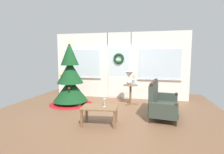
{
  "coord_description": "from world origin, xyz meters",
  "views": [
    {
      "loc": [
        1.19,
        -4.67,
        1.61
      ],
      "look_at": [
        0.05,
        0.55,
        1.0
      ],
      "focal_mm": 28.14,
      "sensor_mm": 36.0,
      "label": 1
    }
  ],
  "objects_px": {
    "christmas_tree": "(70,81)",
    "side_table": "(131,90)",
    "wine_glass": "(104,101)",
    "table_lamp": "(129,76)",
    "flower_vase": "(133,81)",
    "coffee_table": "(100,109)",
    "gift_box": "(78,104)",
    "settee_sofa": "(161,102)"
  },
  "relations": [
    {
      "from": "christmas_tree",
      "to": "side_table",
      "type": "distance_m",
      "value": 2.08
    },
    {
      "from": "christmas_tree",
      "to": "wine_glass",
      "type": "relative_size",
      "value": 11.08
    },
    {
      "from": "christmas_tree",
      "to": "table_lamp",
      "type": "distance_m",
      "value": 2.01
    },
    {
      "from": "table_lamp",
      "to": "wine_glass",
      "type": "xyz_separation_m",
      "value": [
        -0.35,
        -1.98,
        -0.39
      ]
    },
    {
      "from": "table_lamp",
      "to": "flower_vase",
      "type": "relative_size",
      "value": 1.26
    },
    {
      "from": "side_table",
      "to": "table_lamp",
      "type": "bearing_deg",
      "value": 146.31
    },
    {
      "from": "flower_vase",
      "to": "wine_glass",
      "type": "bearing_deg",
      "value": -105.13
    },
    {
      "from": "flower_vase",
      "to": "coffee_table",
      "type": "distance_m",
      "value": 2.06
    },
    {
      "from": "table_lamp",
      "to": "christmas_tree",
      "type": "bearing_deg",
      "value": -166.5
    },
    {
      "from": "table_lamp",
      "to": "gift_box",
      "type": "bearing_deg",
      "value": -156.17
    },
    {
      "from": "flower_vase",
      "to": "settee_sofa",
      "type": "bearing_deg",
      "value": -49.16
    },
    {
      "from": "table_lamp",
      "to": "gift_box",
      "type": "distance_m",
      "value": 1.94
    },
    {
      "from": "settee_sofa",
      "to": "gift_box",
      "type": "relative_size",
      "value": 8.98
    },
    {
      "from": "table_lamp",
      "to": "gift_box",
      "type": "xyz_separation_m",
      "value": [
        -1.58,
        -0.7,
        -0.88
      ]
    },
    {
      "from": "side_table",
      "to": "coffee_table",
      "type": "bearing_deg",
      "value": -104.69
    },
    {
      "from": "flower_vase",
      "to": "coffee_table",
      "type": "bearing_deg",
      "value": -107.87
    },
    {
      "from": "gift_box",
      "to": "table_lamp",
      "type": "bearing_deg",
      "value": 23.83
    },
    {
      "from": "table_lamp",
      "to": "coffee_table",
      "type": "relative_size",
      "value": 0.5
    },
    {
      "from": "table_lamp",
      "to": "wine_glass",
      "type": "relative_size",
      "value": 2.26
    },
    {
      "from": "flower_vase",
      "to": "table_lamp",
      "type": "bearing_deg",
      "value": 147.99
    },
    {
      "from": "table_lamp",
      "to": "coffee_table",
      "type": "height_order",
      "value": "table_lamp"
    },
    {
      "from": "flower_vase",
      "to": "wine_glass",
      "type": "distance_m",
      "value": 1.96
    },
    {
      "from": "wine_glass",
      "to": "gift_box",
      "type": "bearing_deg",
      "value": 133.71
    },
    {
      "from": "settee_sofa",
      "to": "side_table",
      "type": "distance_m",
      "value": 1.4
    },
    {
      "from": "side_table",
      "to": "table_lamp",
      "type": "distance_m",
      "value": 0.49
    },
    {
      "from": "flower_vase",
      "to": "gift_box",
      "type": "xyz_separation_m",
      "value": [
        -1.74,
        -0.6,
        -0.71
      ]
    },
    {
      "from": "christmas_tree",
      "to": "gift_box",
      "type": "height_order",
      "value": "christmas_tree"
    },
    {
      "from": "christmas_tree",
      "to": "wine_glass",
      "type": "distance_m",
      "value": 2.21
    },
    {
      "from": "side_table",
      "to": "wine_glass",
      "type": "bearing_deg",
      "value": -101.89
    },
    {
      "from": "settee_sofa",
      "to": "side_table",
      "type": "height_order",
      "value": "settee_sofa"
    },
    {
      "from": "christmas_tree",
      "to": "side_table",
      "type": "bearing_deg",
      "value": 12.03
    },
    {
      "from": "settee_sofa",
      "to": "flower_vase",
      "type": "height_order",
      "value": "flower_vase"
    },
    {
      "from": "flower_vase",
      "to": "gift_box",
      "type": "relative_size",
      "value": 2.12
    },
    {
      "from": "side_table",
      "to": "wine_glass",
      "type": "distance_m",
      "value": 1.99
    },
    {
      "from": "wine_glass",
      "to": "coffee_table",
      "type": "bearing_deg",
      "value": -160.87
    },
    {
      "from": "table_lamp",
      "to": "settee_sofa",
      "type": "bearing_deg",
      "value": -46.98
    },
    {
      "from": "wine_glass",
      "to": "flower_vase",
      "type": "bearing_deg",
      "value": 74.87
    },
    {
      "from": "christmas_tree",
      "to": "flower_vase",
      "type": "bearing_deg",
      "value": 9.9
    },
    {
      "from": "settee_sofa",
      "to": "flower_vase",
      "type": "distance_m",
      "value": 1.35
    },
    {
      "from": "christmas_tree",
      "to": "coffee_table",
      "type": "relative_size",
      "value": 2.44
    },
    {
      "from": "christmas_tree",
      "to": "flower_vase",
      "type": "distance_m",
      "value": 2.14
    },
    {
      "from": "table_lamp",
      "to": "gift_box",
      "type": "height_order",
      "value": "table_lamp"
    }
  ]
}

